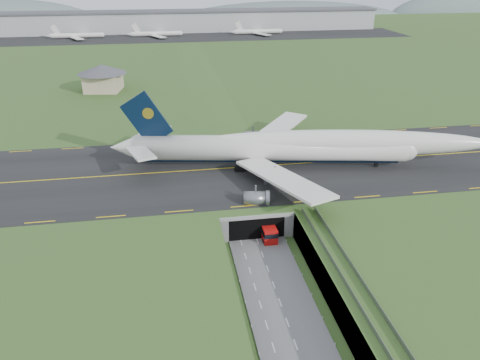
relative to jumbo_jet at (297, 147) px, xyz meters
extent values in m
plane|color=#344F1F|center=(-14.92, -31.24, -11.51)|extent=(900.00, 900.00, 0.00)
cube|color=gray|center=(-14.92, -31.24, -8.51)|extent=(800.00, 800.00, 6.00)
cube|color=slate|center=(-14.92, -38.74, -11.41)|extent=(12.00, 75.00, 0.20)
cube|color=black|center=(-14.92, 1.76, -5.42)|extent=(800.00, 44.00, 0.18)
cube|color=gray|center=(-14.92, -12.24, -6.01)|extent=(16.00, 22.00, 1.00)
cube|color=gray|center=(-21.92, -12.24, -8.51)|extent=(2.00, 22.00, 6.00)
cube|color=gray|center=(-7.92, -12.24, -8.51)|extent=(2.00, 22.00, 6.00)
cube|color=black|center=(-14.92, -17.24, -9.01)|extent=(12.00, 12.00, 5.00)
cube|color=#A8A8A3|center=(-14.92, -23.29, -5.91)|extent=(17.00, 0.50, 0.80)
cube|color=#A8A8A3|center=(-3.92, -49.74, -5.71)|extent=(3.00, 53.00, 0.50)
cube|color=gray|center=(-5.32, -49.74, -4.96)|extent=(0.06, 53.00, 1.00)
cube|color=gray|center=(-2.52, -49.74, -4.96)|extent=(0.06, 53.00, 1.00)
cylinder|color=#A8A8A3|center=(-3.92, -59.24, -8.71)|extent=(0.90, 0.90, 5.60)
cylinder|color=#A8A8A3|center=(-3.92, -47.24, -8.71)|extent=(0.90, 0.90, 5.60)
cylinder|color=#A8A8A3|center=(-3.92, -35.24, -8.71)|extent=(0.90, 0.90, 5.60)
cylinder|color=white|center=(-6.77, 1.19, -0.30)|extent=(68.51, 18.20, 6.44)
sphere|color=white|center=(26.93, -4.74, -0.30)|extent=(7.31, 7.31, 6.31)
cone|color=white|center=(-43.44, 7.64, -0.30)|extent=(8.00, 7.25, 6.12)
ellipsoid|color=white|center=(11.43, -2.01, 1.15)|extent=(74.44, 18.75, 6.76)
ellipsoid|color=black|center=(25.94, -4.56, 0.51)|extent=(4.93, 3.56, 2.25)
cylinder|color=black|center=(-6.77, 1.19, -2.81)|extent=(64.50, 13.92, 2.71)
cube|color=white|center=(-2.00, 16.70, -1.30)|extent=(24.77, 27.64, 2.71)
cube|color=white|center=(-36.19, 14.03, 1.21)|extent=(10.39, 11.52, 1.03)
cube|color=white|center=(-7.57, -15.02, -1.30)|extent=(16.95, 30.75, 2.71)
cube|color=white|center=(-38.80, -0.84, 1.21)|extent=(7.73, 11.94, 1.03)
cube|color=black|center=(-37.00, 6.51, 7.25)|extent=(12.71, 2.81, 14.24)
cylinder|color=gold|center=(-36.50, 6.42, 8.76)|extent=(2.90, 1.18, 2.82)
cylinder|color=slate|center=(-4.39, 10.48, -4.42)|extent=(5.73, 4.18, 3.32)
cylinder|color=slate|center=(-7.25, 21.71, -4.42)|extent=(5.73, 4.18, 3.32)
cylinder|color=slate|center=(-7.70, -8.35, -4.42)|extent=(5.73, 4.18, 3.32)
cylinder|color=slate|center=(-14.22, -17.94, -4.42)|extent=(5.73, 4.18, 3.32)
cylinder|color=black|center=(20.19, -3.55, -4.77)|extent=(1.18, 0.69, 1.11)
cube|color=black|center=(-11.23, 1.97, -4.62)|extent=(7.17, 7.98, 1.41)
cube|color=#BD0E0C|center=(-12.45, -22.43, -9.76)|extent=(2.98, 7.78, 3.10)
cube|color=black|center=(-12.45, -22.43, -9.14)|extent=(3.04, 7.88, 1.03)
cube|color=black|center=(-12.45, -22.43, -11.05)|extent=(2.77, 7.26, 0.52)
cylinder|color=black|center=(-13.76, -25.03, -10.94)|extent=(0.37, 0.93, 0.93)
cylinder|color=black|center=(-13.82, -19.86, -10.94)|extent=(0.37, 0.93, 0.93)
cylinder|color=black|center=(-11.08, -25.00, -10.94)|extent=(0.37, 0.93, 0.93)
cylinder|color=black|center=(-11.14, -19.83, -10.94)|extent=(0.37, 0.93, 0.93)
cube|color=#C6B08F|center=(-56.57, 89.73, -1.94)|extent=(15.35, 15.35, 7.14)
cone|color=#4C4C51|center=(-56.57, 89.73, 3.42)|extent=(22.52, 22.52, 3.57)
cube|color=#B2B2B2|center=(-14.92, 268.76, 1.99)|extent=(300.00, 22.00, 15.00)
cube|color=#4C4C51|center=(-14.92, 268.76, 9.49)|extent=(302.00, 24.00, 1.20)
cube|color=black|center=(-14.92, 238.76, -5.37)|extent=(320.00, 50.00, 0.08)
cylinder|color=white|center=(-89.37, 243.76, -3.33)|extent=(34.00, 3.20, 3.20)
cylinder|color=white|center=(-34.87, 243.76, -3.33)|extent=(34.00, 3.20, 3.20)
cylinder|color=white|center=(38.77, 243.76, -3.33)|extent=(34.00, 3.20, 3.20)
ellipsoid|color=slate|center=(105.08, 398.76, -15.51)|extent=(260.00, 91.00, 44.00)
ellipsoid|color=slate|center=(305.08, 398.76, -15.51)|extent=(180.00, 63.00, 60.00)
camera|label=1|loc=(-32.29, -106.79, 42.16)|focal=35.00mm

